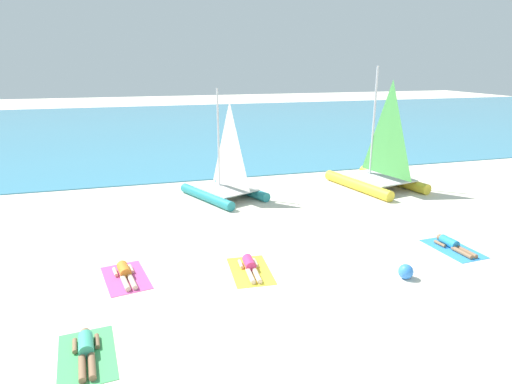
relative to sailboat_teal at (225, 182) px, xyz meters
The scene contains 13 objects.
ground_plane 1.44m from the sailboat_teal, 71.43° to the left, with size 120.00×120.00×0.00m, color beige.
ocean_water 23.15m from the sailboat_teal, 89.01° to the left, with size 120.00×40.00×0.05m, color teal.
sailboat_teal is the anchor object (origin of this frame).
sailboat_yellow 7.28m from the sailboat_teal, ahead, with size 3.57×4.76×5.58m.
towel_leftmost 11.14m from the sailboat_teal, 117.05° to the right, with size 1.10×1.90×0.01m, color #4CB266.
sunbather_leftmost 11.07m from the sailboat_teal, 117.24° to the right, with size 0.58×1.57×0.30m.
towel_center_left 7.89m from the sailboat_teal, 122.96° to the right, with size 1.10×1.90×0.01m, color #D84C99.
sunbather_center_left 7.83m from the sailboat_teal, 123.29° to the right, with size 0.68×1.56×0.30m.
towel_center_right 7.23m from the sailboat_teal, 96.71° to the right, with size 1.10×1.90×0.01m, color yellow.
sunbather_center_right 7.16m from the sailboat_teal, 96.73° to the right, with size 0.57×1.57×0.30m.
towel_rightmost 9.48m from the sailboat_teal, 52.14° to the right, with size 1.10×1.90×0.01m, color #338CD8.
sunbather_rightmost 9.42m from the sailboat_teal, 51.91° to the right, with size 0.57×1.57×0.30m.
beach_ball 9.33m from the sailboat_teal, 70.21° to the right, with size 0.41×0.41×0.41m, color #337FE5.
Camera 1 is at (-4.27, -9.37, 5.76)m, focal length 30.89 mm.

